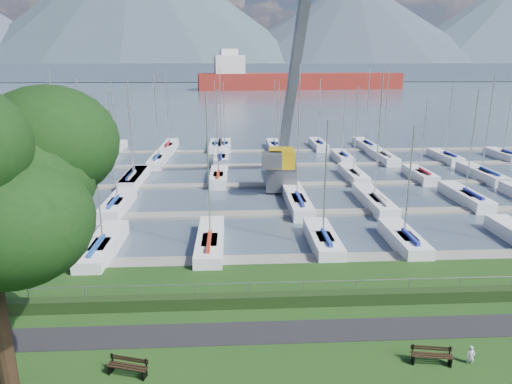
{
  "coord_description": "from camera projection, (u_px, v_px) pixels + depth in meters",
  "views": [
    {
      "loc": [
        -1.87,
        -22.82,
        12.98
      ],
      "look_at": [
        0.0,
        12.0,
        3.0
      ],
      "focal_mm": 32.0,
      "sensor_mm": 36.0,
      "label": 1
    }
  ],
  "objects": [
    {
      "name": "person",
      "position": [
        471.0,
        354.0,
        20.23
      ],
      "size": [
        0.39,
        0.27,
        1.02
      ],
      "primitive_type": "imported",
      "rotation": [
        0.0,
        0.0,
        -0.08
      ],
      "color": "silver",
      "rests_on": "grass"
    },
    {
      "name": "docks",
      "position": [
        249.0,
        185.0,
        50.6
      ],
      "size": [
        90.0,
        41.6,
        0.25
      ],
      "color": "slate",
      "rests_on": "water"
    },
    {
      "name": "water",
      "position": [
        234.0,
        85.0,
        275.3
      ],
      "size": [
        800.0,
        540.0,
        0.2
      ],
      "primitive_type": "cube",
      "color": "#435162"
    },
    {
      "name": "foothill",
      "position": [
        233.0,
        72.0,
        340.75
      ],
      "size": [
        900.0,
        80.0,
        12.0
      ],
      "primitive_type": "cube",
      "color": "#465566",
      "rests_on": "water"
    },
    {
      "name": "bench_right",
      "position": [
        432.0,
        355.0,
        20.26
      ],
      "size": [
        1.84,
        0.7,
        0.85
      ],
      "rotation": [
        0.0,
        0.0,
        -0.16
      ],
      "color": "black",
      "rests_on": "grass"
    },
    {
      "name": "fence",
      "position": [
        268.0,
        283.0,
        25.25
      ],
      "size": [
        80.0,
        0.04,
        0.04
      ],
      "primitive_type": "cylinder",
      "rotation": [
        0.0,
        1.57,
        0.0
      ],
      "color": "gray",
      "rests_on": "grass"
    },
    {
      "name": "bench_left",
      "position": [
        128.0,
        366.0,
        19.52
      ],
      "size": [
        1.85,
        0.91,
        0.85
      ],
      "rotation": [
        0.0,
        0.0,
        -0.29
      ],
      "color": "black",
      "rests_on": "grass"
    },
    {
      "name": "sailboat_fleet",
      "position": [
        225.0,
        131.0,
        52.09
      ],
      "size": [
        75.11,
        49.44,
        13.35
      ],
      "color": "navy",
      "rests_on": "water"
    },
    {
      "name": "hedge",
      "position": [
        268.0,
        300.0,
        25.1
      ],
      "size": [
        80.0,
        0.7,
        0.7
      ],
      "primitive_type": "cube",
      "color": "black",
      "rests_on": "grass"
    },
    {
      "name": "mountains",
      "position": [
        241.0,
        22.0,
        401.58
      ],
      "size": [
        1190.0,
        360.0,
        115.0
      ],
      "color": "#435562",
      "rests_on": "water"
    },
    {
      "name": "cargo_ship_mid",
      "position": [
        291.0,
        81.0,
        228.68
      ],
      "size": [
        102.92,
        27.74,
        21.5
      ],
      "rotation": [
        0.0,
        0.0,
        0.1
      ],
      "color": "maroon",
      "rests_on": "water"
    },
    {
      "name": "path",
      "position": [
        272.0,
        332.0,
        22.69
      ],
      "size": [
        160.0,
        2.0,
        0.04
      ],
      "primitive_type": "cube",
      "color": "black",
      "rests_on": "grass"
    },
    {
      "name": "crane",
      "position": [
        285.0,
        137.0,
        48.33
      ],
      "size": [
        5.17,
        13.3,
        22.35
      ],
      "rotation": [
        0.0,
        0.0,
        -0.07
      ],
      "color": "#54555B",
      "rests_on": "water"
    }
  ]
}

